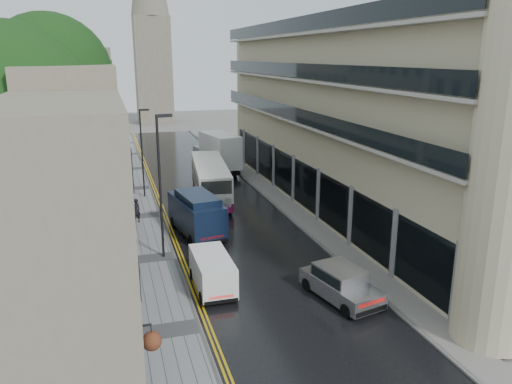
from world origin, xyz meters
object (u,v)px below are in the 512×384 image
tree_near (16,146)px  white_van (202,286)px  navy_van (191,223)px  white_lorry (214,157)px  pedestrian (136,211)px  tree_far (48,127)px  lamp_post_near (160,188)px  cream_bus (199,190)px  silver_hatchback (347,300)px  lamp_post_far (142,154)px

tree_near → white_van: size_ratio=3.42×
navy_van → white_lorry: bearing=64.2°
white_van → pedestrian: (-2.29, 12.98, 0.06)m
tree_far → tree_near: bearing=-91.3°
navy_van → pedestrian: bearing=111.2°
white_lorry → tree_near: bearing=-139.1°
white_van → pedestrian: pedestrian is taller
pedestrian → lamp_post_near: 7.62m
white_van → pedestrian: 13.18m
cream_bus → white_lorry: size_ratio=1.41×
silver_hatchback → lamp_post_near: size_ratio=0.53×
tree_far → pedestrian: size_ratio=7.09×
lamp_post_far → tree_near: bearing=-122.2°
white_lorry → silver_hatchback: white_lorry is taller
lamp_post_far → lamp_post_near: bearing=-92.4°
pedestrian → white_van: bearing=75.5°
tree_far → white_van: size_ratio=3.06×
white_van → lamp_post_far: lamp_post_far is taller
cream_bus → white_van: (-2.64, -15.30, -0.57)m
tree_far → silver_hatchback: (14.28, -23.10, -5.38)m
silver_hatchback → tree_far: bearing=109.0°
tree_far → navy_van: bearing=-53.6°
tree_far → navy_van: 15.87m
white_van → tree_near: bearing=140.9°
cream_bus → navy_van: bearing=-97.3°
tree_near → lamp_post_far: tree_near is taller
silver_hatchback → lamp_post_far: size_ratio=0.61×
pedestrian → lamp_post_far: lamp_post_far is taller
tree_near → navy_van: tree_near is taller
white_van → pedestrian: size_ratio=2.31×
tree_far → cream_bus: size_ratio=1.14×
cream_bus → silver_hatchback: 18.79m
white_lorry → white_van: 25.97m
silver_hatchback → navy_van: bearing=103.2°
white_lorry → pedestrian: white_lorry is taller
tree_far → cream_bus: 12.69m
tree_near → navy_van: (9.28, 0.82, -5.48)m
navy_van → pedestrian: 6.08m
silver_hatchback → navy_van: (-5.30, 10.92, 0.61)m
tree_near → navy_van: 10.81m
navy_van → lamp_post_near: (-1.94, -1.57, 2.81)m
white_lorry → lamp_post_far: bearing=-153.5°
tree_near → white_van: bearing=-39.3°
silver_hatchback → lamp_post_near: bearing=115.0°
tree_far → white_lorry: (14.16, 5.31, -4.18)m
tree_near → cream_bus: 14.95m
tree_near → white_lorry: size_ratio=1.79×
silver_hatchback → pedestrian: size_ratio=2.53×
navy_van → lamp_post_far: bearing=90.1°
cream_bus → lamp_post_far: bearing=137.3°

